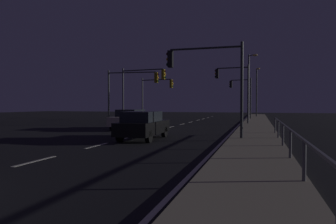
{
  "coord_description": "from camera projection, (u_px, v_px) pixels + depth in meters",
  "views": [
    {
      "loc": [
        7.3,
        -3.21,
        1.93
      ],
      "look_at": [
        -0.06,
        20.62,
        1.33
      ],
      "focal_mm": 31.38,
      "sensor_mm": 36.0,
      "label": 1
    }
  ],
  "objects": [
    {
      "name": "sidewalk_right",
      "position": [
        256.0,
        132.0,
        19.88
      ],
      "size": [
        2.71,
        77.0,
        0.14
      ],
      "primitive_type": "cube",
      "color": "gray",
      "rests_on": "ground"
    },
    {
      "name": "car_oncoming",
      "position": [
        130.0,
        119.0,
        23.4
      ],
      "size": [
        1.98,
        4.46,
        1.57
      ],
      "color": "beige",
      "rests_on": "ground"
    },
    {
      "name": "lane_edge_line",
      "position": [
        237.0,
        127.0,
        25.13
      ],
      "size": [
        0.14,
        53.0,
        0.01
      ],
      "color": "silver",
      "rests_on": "ground"
    },
    {
      "name": "traffic_light_far_center",
      "position": [
        241.0,
        90.0,
        38.77
      ],
      "size": [
        2.87,
        0.6,
        5.35
      ],
      "color": "#2D3033",
      "rests_on": "sidewalk_right"
    },
    {
      "name": "traffic_light_mid_right",
      "position": [
        141.0,
        84.0,
        29.31
      ],
      "size": [
        4.81,
        0.64,
        5.67
      ],
      "color": "#38383D",
      "rests_on": "ground"
    },
    {
      "name": "lane_markings_center",
      "position": [
        170.0,
        127.0,
        25.32
      ],
      "size": [
        0.14,
        50.0,
        0.01
      ],
      "color": "silver",
      "rests_on": "ground"
    },
    {
      "name": "traffic_light_mid_left",
      "position": [
        207.0,
        71.0,
        16.23
      ],
      "size": [
        4.3,
        0.4,
        5.19
      ],
      "color": "#2D3033",
      "rests_on": "sidewalk_right"
    },
    {
      "name": "traffic_light_near_right",
      "position": [
        156.0,
        90.0,
        34.79
      ],
      "size": [
        4.13,
        0.76,
        5.17
      ],
      "color": "#4C4C51",
      "rests_on": "ground"
    },
    {
      "name": "car",
      "position": [
        143.0,
        125.0,
        16.41
      ],
      "size": [
        1.94,
        4.45,
        1.57
      ],
      "color": "black",
      "rests_on": "ground"
    },
    {
      "name": "street_lamp_corner",
      "position": [
        250.0,
        81.0,
        33.45
      ],
      "size": [
        1.05,
        1.29,
        7.55
      ],
      "color": "#4C4C51",
      "rests_on": "sidewalk_right"
    },
    {
      "name": "street_lamp_across_street",
      "position": [
        257.0,
        87.0,
        44.97
      ],
      "size": [
        0.57,
        2.36,
        7.38
      ],
      "color": "#2D3033",
      "rests_on": "sidewalk_right"
    },
    {
      "name": "traffic_light_far_left",
      "position": [
        131.0,
        86.0,
        27.55
      ],
      "size": [
        4.95,
        0.79,
        5.23
      ],
      "color": "#2D3033",
      "rests_on": "ground"
    },
    {
      "name": "ground_plane",
      "position": [
        156.0,
        131.0,
        21.98
      ],
      "size": [
        112.0,
        112.0,
        0.0
      ],
      "primitive_type": "plane",
      "color": "black",
      "rests_on": "ground"
    },
    {
      "name": "barrier_fence",
      "position": [
        290.0,
        136.0,
        9.89
      ],
      "size": [
        0.09,
        18.98,
        0.98
      ],
      "color": "#59595E",
      "rests_on": "sidewalk_right"
    },
    {
      "name": "traffic_light_overhead_east",
      "position": [
        234.0,
        83.0,
        29.01
      ],
      "size": [
        3.37,
        0.36,
        5.72
      ],
      "color": "#38383D",
      "rests_on": "sidewalk_right"
    }
  ]
}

